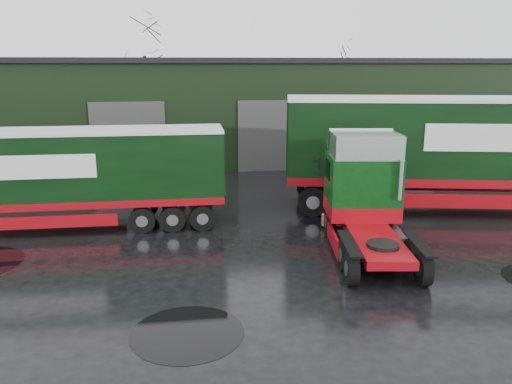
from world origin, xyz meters
TOP-DOWN VIEW (x-y plane):
  - ground at (0.00, 0.00)m, footprint 100.00×100.00m
  - warehouse at (2.00, 20.00)m, footprint 32.40×12.40m
  - hero_tractor at (2.70, 0.40)m, footprint 3.44×6.39m
  - trailer_left at (-7.50, 4.82)m, footprint 11.94×2.55m
  - lorry_right at (8.00, 5.00)m, footprint 18.16×6.66m
  - wash_bucket at (4.59, 3.03)m, footprint 0.34×0.34m
  - tree_back_a at (-6.00, 30.00)m, footprint 4.40×4.40m
  - tree_back_b at (10.00, 30.00)m, footprint 4.40×4.40m
  - puddle_0 at (-3.11, -3.49)m, footprint 2.61×2.61m
  - puddle_1 at (2.24, 4.12)m, footprint 1.73×1.73m

SIDE VIEW (x-z plane):
  - ground at x=0.00m, z-range 0.00..0.00m
  - puddle_0 at x=-3.11m, z-range 0.00..0.01m
  - puddle_1 at x=2.24m, z-range 0.00..0.01m
  - wash_bucket at x=4.59m, z-range 0.00..0.31m
  - trailer_left at x=-7.50m, z-range 0.00..3.70m
  - hero_tractor at x=2.70m, z-range 0.00..3.78m
  - lorry_right at x=8.00m, z-range 0.00..4.71m
  - warehouse at x=2.00m, z-range 0.01..6.31m
  - tree_back_b at x=10.00m, z-range 0.00..7.50m
  - tree_back_a at x=-6.00m, z-range 0.00..9.50m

